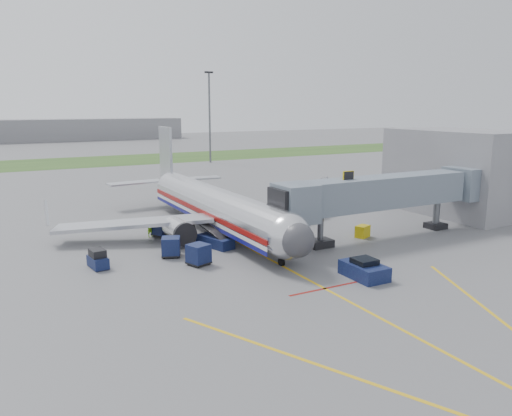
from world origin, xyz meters
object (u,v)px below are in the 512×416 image
pushback_tug (364,270)px  baggage_tug (98,260)px  airliner (215,206)px  belt_loader (215,241)px  ramp_worker (150,228)px

pushback_tug → baggage_tug: size_ratio=1.56×
airliner → belt_loader: airliner is taller
belt_loader → ramp_worker: 7.60m
airliner → ramp_worker: bearing=173.3°
baggage_tug → belt_loader: bearing=6.5°
pushback_tug → ramp_worker: ramp_worker is taller
pushback_tug → belt_loader: 14.77m
pushback_tug → baggage_tug: bearing=145.3°
pushback_tug → airliner: bearing=102.0°
baggage_tug → belt_loader: 10.88m
ramp_worker → airliner: bearing=-24.3°
pushback_tug → baggage_tug: 21.08m
pushback_tug → baggage_tug: baggage_tug is taller
baggage_tug → belt_loader: belt_loader is taller
baggage_tug → belt_loader: size_ratio=0.49×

